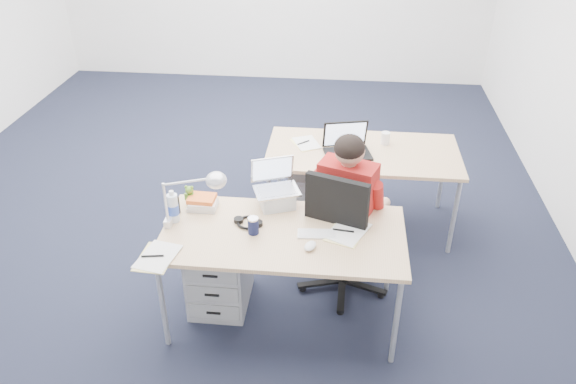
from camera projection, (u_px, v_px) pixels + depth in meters
The scene contains 24 objects.
floor at pixel (227, 204), 5.32m from camera, with size 7.00×7.00×0.00m, color black.
room at pixel (215, 22), 4.43m from camera, with size 6.02×7.02×2.80m.
desk_near at pixel (283, 238), 3.70m from camera, with size 1.60×0.80×0.73m.
desk_far at pixel (363, 156), 4.70m from camera, with size 1.60×0.80×0.73m.
office_chair at pixel (342, 256), 4.15m from camera, with size 0.86×0.86×1.07m.
seated_person at pixel (352, 206), 4.12m from camera, with size 0.54×0.75×1.26m.
drawer_pedestal_near at pixel (220, 272), 4.04m from camera, with size 0.40×0.50×0.55m, color #AAACAF.
drawer_pedestal_far at pixel (313, 196), 4.93m from camera, with size 0.40×0.50×0.55m, color #AAACAF.
silver_laptop at pixel (277, 186), 3.87m from camera, with size 0.30×0.24×0.32m, color silver, non-canonical shape.
wireless_keyboard at pixel (317, 234), 3.65m from camera, with size 0.26×0.11×0.01m, color white.
computer_mouse at pixel (310, 246), 3.52m from camera, with size 0.07×0.11×0.04m, color white.
headphones at pixel (248, 222), 3.75m from camera, with size 0.20×0.16×0.03m, color black, non-canonical shape.
can_koozie at pixel (253, 225), 3.64m from camera, with size 0.07×0.07×0.12m, color #13183C.
water_bottle at pixel (173, 206), 3.73m from camera, with size 0.07×0.07×0.23m, color silver.
bear_figurine at pixel (190, 195), 3.93m from camera, with size 0.08×0.06×0.15m, color #3D751F, non-canonical shape.
book_stack at pixel (202, 202), 3.91m from camera, with size 0.20×0.15×0.09m, color silver.
cordless_phone at pixel (177, 205), 3.84m from camera, with size 0.03×0.02×0.13m, color black.
papers_left at pixel (156, 258), 3.44m from camera, with size 0.21×0.29×0.01m, color #F7E78F.
papers_right at pixel (346, 232), 3.67m from camera, with size 0.21×0.30×0.01m, color #F7E78F.
sunglasses at pixel (344, 216), 3.82m from camera, with size 0.11×0.05×0.02m, color black, non-canonical shape.
desk_lamp at pixel (185, 199), 3.61m from camera, with size 0.39×0.14×0.45m, color silver, non-canonical shape.
dark_laptop at pixel (349, 140), 4.54m from camera, with size 0.37×0.36×0.27m, color black, non-canonical shape.
far_cup at pixel (385, 138), 4.76m from camera, with size 0.07×0.07×0.11m, color white.
far_papers at pixel (305, 144), 4.78m from camera, with size 0.18×0.26×0.01m, color white.
Camera 1 is at (1.04, -4.40, 2.87)m, focal length 35.00 mm.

